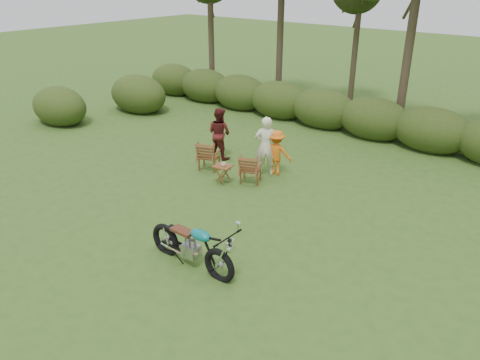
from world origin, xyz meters
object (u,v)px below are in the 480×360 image
Objects in this scene: cup at (223,164)px; adult_b at (220,157)px; motorcycle at (192,265)px; child at (276,174)px; lawn_chair_left at (209,169)px; side_table at (223,174)px; adult_a at (265,174)px; lawn_chair_right at (250,182)px.

adult_b is at bearing 134.43° from cup.
motorcycle is 5.87m from adult_b.
adult_b reaches higher than child.
lawn_chair_left is 0.56× the size of adult_b.
side_table is (0.95, -0.48, 0.25)m from lawn_chair_left.
adult_b is (-3.44, 4.76, 0.00)m from motorcycle.
lawn_chair_left is at bearing -9.63° from adult_a.
lawn_chair_left is 1.24m from cup.
lawn_chair_left is 0.68× the size of child.
lawn_chair_right is at bearing 158.43° from lawn_chair_left.
motorcycle is 4.17m from lawn_chair_right.
motorcycle is at bearing 84.83° from child.
child is at bearing 62.13° from cup.
adult_b is at bearing -40.91° from adult_a.
lawn_chair_right is at bearing 43.82° from cup.
child is (0.22, 0.91, 0.00)m from lawn_chair_right.
lawn_chair_right is 0.65× the size of child.
side_table is 3.79× the size of cup.
motorcycle is at bearing -58.46° from cup.
child is (0.23, 0.20, 0.00)m from adult_a.
adult_a is at bearing 20.30° from child.
motorcycle is 4.84m from adult_a.
lawn_chair_right is 0.54× the size of adult_b.
motorcycle is 3.97m from side_table.
cup is at bearing 121.39° from motorcycle.
child is at bearing -127.09° from lawn_chair_right.
motorcycle reaches higher than lawn_chair_left.
motorcycle is 2.41× the size of lawn_chair_right.
motorcycle reaches higher than side_table.
cup is (0.03, -0.01, 0.31)m from side_table.
cup is at bearing -10.15° from side_table.
cup is 0.08× the size of adult_b.
cup is at bearing 20.12° from lawn_chair_right.
motorcycle is 1.30× the size of adult_b.
child is at bearing -174.26° from lawn_chair_left.
adult_a is at bearing 65.62° from side_table.
side_table is at bearing 40.58° from child.
cup is 1.71m from child.
side_table is 0.30× the size of adult_a.
child reaches higher than lawn_chair_left.
cup is at bearing 41.65° from child.
motorcycle reaches higher than lawn_chair_right.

